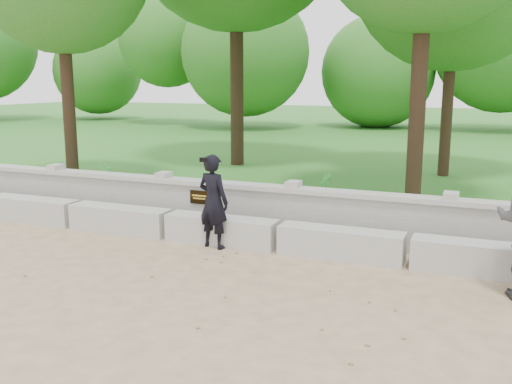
# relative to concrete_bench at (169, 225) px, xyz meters

# --- Properties ---
(ground) EXTENTS (80.00, 80.00, 0.00)m
(ground) POSITION_rel_concrete_bench_xyz_m (-0.00, -1.90, -0.22)
(ground) COLOR tan
(ground) RESTS_ON ground
(lawn) EXTENTS (40.00, 22.00, 0.25)m
(lawn) POSITION_rel_concrete_bench_xyz_m (-0.00, 12.10, -0.10)
(lawn) COLOR #296021
(lawn) RESTS_ON ground
(concrete_bench) EXTENTS (11.90, 0.45, 0.45)m
(concrete_bench) POSITION_rel_concrete_bench_xyz_m (0.00, 0.00, 0.00)
(concrete_bench) COLOR #BCB9B1
(concrete_bench) RESTS_ON ground
(parapet_wall) EXTENTS (12.50, 0.35, 0.90)m
(parapet_wall) POSITION_rel_concrete_bench_xyz_m (0.00, 0.70, 0.24)
(parapet_wall) COLOR #B0AEA7
(parapet_wall) RESTS_ON ground
(man_main) EXTENTS (0.62, 0.57, 1.52)m
(man_main) POSITION_rel_concrete_bench_xyz_m (0.98, -0.24, 0.53)
(man_main) COLOR black
(man_main) RESTS_ON ground
(shrub_a) EXTENTS (0.36, 0.34, 0.57)m
(shrub_a) POSITION_rel_concrete_bench_xyz_m (-2.95, 2.22, 0.31)
(shrub_a) COLOR #2A7E2F
(shrub_a) RESTS_ON lawn
(shrub_b) EXTENTS (0.34, 0.40, 0.64)m
(shrub_b) POSITION_rel_concrete_bench_xyz_m (2.06, 2.35, 0.35)
(shrub_b) COLOR #2A7E2F
(shrub_b) RESTS_ON lawn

